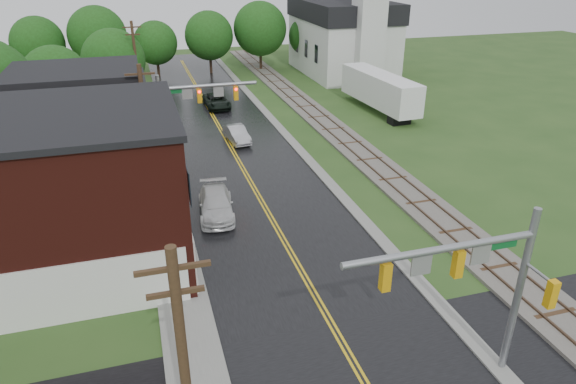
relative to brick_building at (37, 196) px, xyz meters
name	(u,v)px	position (x,y,z in m)	size (l,w,h in m)	color
main_road	(231,149)	(12.48, 15.00, -4.15)	(10.00, 90.00, 0.02)	black
curb_right	(277,125)	(17.88, 20.00, -4.15)	(0.80, 70.00, 0.12)	gray
sidewalk_left	(161,180)	(6.28, 10.00, -4.15)	(2.40, 50.00, 0.12)	gray
brick_building	(37,196)	(0.00, 0.00, 0.00)	(14.30, 10.30, 8.30)	#48160F
yellow_house	(85,140)	(1.48, 11.00, -0.95)	(8.00, 7.00, 6.40)	tan
darkred_building	(105,117)	(2.48, 20.00, -1.95)	(7.00, 6.00, 4.40)	#3F0F0C
church	(346,30)	(32.48, 38.74, 1.68)	(10.40, 18.40, 20.00)	silver
railroad	(322,120)	(22.48, 20.00, -4.05)	(3.20, 80.00, 0.30)	#59544C
traffic_signal_near	(475,273)	(15.96, -13.00, 0.82)	(7.34, 0.30, 7.20)	gray
traffic_signal_far	(190,104)	(9.01, 12.00, 0.82)	(7.34, 0.43, 7.20)	gray
utility_pole_a	(186,384)	(5.68, -15.00, 0.57)	(1.80, 0.28, 9.00)	#382616
utility_pole_b	(147,132)	(5.68, 7.00, 0.57)	(1.80, 0.28, 9.00)	#382616
utility_pole_c	(137,65)	(5.68, 29.00, 0.57)	(1.80, 0.28, 9.00)	#382616
tree_left_c	(58,81)	(-1.36, 24.90, 0.36)	(6.00, 6.00, 7.65)	black
tree_left_e	(115,62)	(3.64, 30.90, 0.66)	(6.40, 6.40, 8.16)	black
suv_dark	(217,101)	(13.39, 27.76, -3.44)	(2.37, 5.15, 1.43)	black
sedan_silver	(237,134)	(13.28, 16.56, -3.46)	(1.46, 4.17, 1.38)	#AFAFB4
pickup_white	(216,204)	(9.28, 3.39, -3.41)	(2.09, 5.14, 1.49)	silver
semi_trailer	(380,89)	(29.35, 21.64, -1.86)	(3.46, 12.37, 3.85)	black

